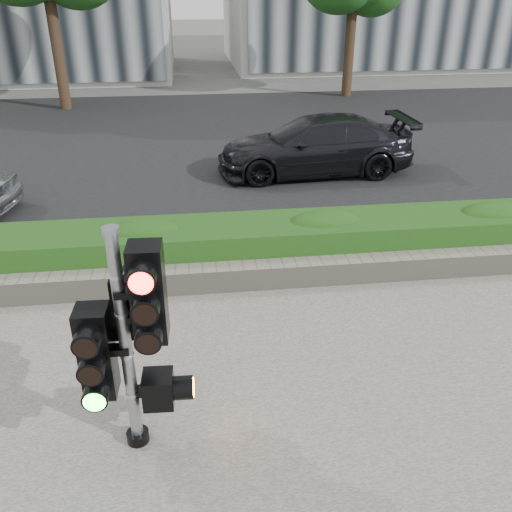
% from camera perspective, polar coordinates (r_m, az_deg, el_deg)
% --- Properties ---
extents(ground, '(120.00, 120.00, 0.00)m').
position_cam_1_polar(ground, '(6.18, -1.25, -12.39)').
color(ground, '#51514C').
rests_on(ground, ground).
extents(road, '(60.00, 13.00, 0.02)m').
position_cam_1_polar(road, '(15.27, -5.33, 12.13)').
color(road, black).
rests_on(road, ground).
extents(curb, '(60.00, 0.25, 0.12)m').
position_cam_1_polar(curb, '(8.81, -3.43, 0.99)').
color(curb, gray).
rests_on(curb, ground).
extents(stone_wall, '(12.00, 0.32, 0.34)m').
position_cam_1_polar(stone_wall, '(7.64, -2.78, -2.17)').
color(stone_wall, gray).
rests_on(stone_wall, sidewalk).
extents(hedge, '(12.00, 1.00, 0.68)m').
position_cam_1_polar(hedge, '(8.13, -3.19, 1.11)').
color(hedge, '#2E7223').
rests_on(hedge, sidewalk).
extents(traffic_signal, '(0.77, 0.57, 2.22)m').
position_cam_1_polar(traffic_signal, '(4.78, -13.29, -7.75)').
color(traffic_signal, black).
rests_on(traffic_signal, sidewalk).
extents(car_dark, '(4.36, 1.89, 1.25)m').
position_cam_1_polar(car_dark, '(12.32, 6.18, 11.49)').
color(car_dark, black).
rests_on(car_dark, road).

